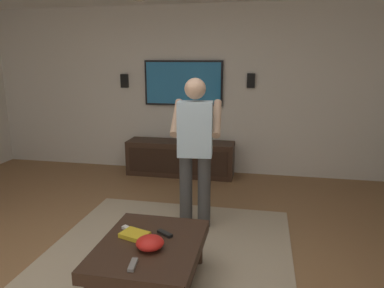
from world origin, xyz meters
The scene contains 15 objects.
ground_plane centered at (0.00, 0.00, 0.00)m, with size 8.52×8.52×0.00m, color olive.
wall_back_tv centered at (3.07, 0.00, 1.33)m, with size 0.10×7.30×2.65m, color silver.
area_rug centered at (0.01, -0.19, 0.01)m, with size 3.01×2.34×0.01m, color tan.
coffee_table centered at (-0.19, -0.19, 0.30)m, with size 1.00×0.80×0.40m.
media_console centered at (2.74, 0.25, 0.28)m, with size 0.45×1.70×0.55m.
tv centered at (2.98, 0.25, 1.45)m, with size 0.05×1.27×0.71m.
person_standing centered at (0.98, -0.33, 0.93)m, with size 0.57×0.57×1.64m.
bowl centered at (-0.27, -0.22, 0.45)m, with size 0.22×0.22×0.10m, color red.
remote_white centered at (-0.02, 0.05, 0.41)m, with size 0.15×0.04×0.02m, color white.
remote_black centered at (-0.03, -0.27, 0.41)m, with size 0.15×0.04×0.02m, color black.
remote_grey centered at (-0.53, -0.17, 0.41)m, with size 0.15×0.04×0.02m, color slate.
book centered at (-0.11, -0.03, 0.42)m, with size 0.22×0.16×0.04m, color gold.
vase_round centered at (2.75, 0.09, 0.66)m, with size 0.22×0.22×0.22m, color gold.
wall_speaker_left centered at (2.99, -0.81, 1.50)m, with size 0.06×0.12×0.22m, color black.
wall_speaker_right centered at (2.99, 1.25, 1.48)m, with size 0.06×0.12×0.22m, color black.
Camera 1 is at (-2.66, -1.03, 1.82)m, focal length 33.53 mm.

